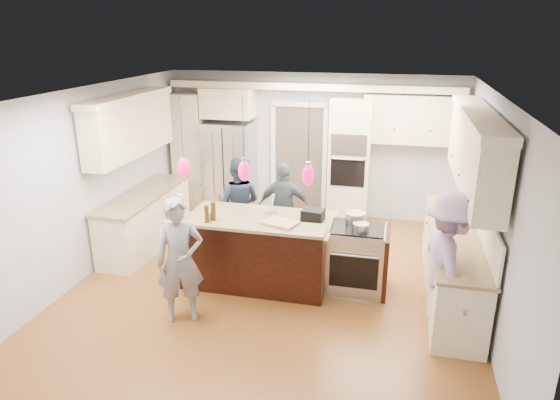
{
  "coord_description": "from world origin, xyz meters",
  "views": [
    {
      "loc": [
        1.56,
        -6.17,
        3.48
      ],
      "look_at": [
        0.0,
        0.35,
        1.15
      ],
      "focal_mm": 32.0,
      "sensor_mm": 36.0,
      "label": 1
    }
  ],
  "objects_px": {
    "refrigerator": "(230,168)",
    "person_bar_end": "(180,261)",
    "kitchen_island": "(259,249)",
    "person_far_left": "(239,203)",
    "island_range": "(358,258)"
  },
  "relations": [
    {
      "from": "person_bar_end",
      "to": "person_far_left",
      "type": "height_order",
      "value": "person_bar_end"
    },
    {
      "from": "refrigerator",
      "to": "person_bar_end",
      "type": "distance_m",
      "value": 3.82
    },
    {
      "from": "kitchen_island",
      "to": "island_range",
      "type": "bearing_deg",
      "value": 3.1
    },
    {
      "from": "refrigerator",
      "to": "person_far_left",
      "type": "xyz_separation_m",
      "value": [
        0.67,
        -1.51,
        -0.13
      ]
    },
    {
      "from": "island_range",
      "to": "refrigerator",
      "type": "bearing_deg",
      "value": 137.41
    },
    {
      "from": "island_range",
      "to": "person_far_left",
      "type": "distance_m",
      "value": 2.28
    },
    {
      "from": "kitchen_island",
      "to": "person_far_left",
      "type": "xyz_separation_m",
      "value": [
        -0.63,
        1.06,
        0.28
      ]
    },
    {
      "from": "refrigerator",
      "to": "kitchen_island",
      "type": "xyz_separation_m",
      "value": [
        1.3,
        -2.57,
        -0.41
      ]
    },
    {
      "from": "refrigerator",
      "to": "kitchen_island",
      "type": "height_order",
      "value": "refrigerator"
    },
    {
      "from": "person_bar_end",
      "to": "person_far_left",
      "type": "distance_m",
      "value": 2.25
    },
    {
      "from": "kitchen_island",
      "to": "person_far_left",
      "type": "relative_size",
      "value": 1.37
    },
    {
      "from": "island_range",
      "to": "person_bar_end",
      "type": "relative_size",
      "value": 0.58
    },
    {
      "from": "island_range",
      "to": "person_far_left",
      "type": "xyz_separation_m",
      "value": [
        -2.04,
        0.98,
        0.31
      ]
    },
    {
      "from": "kitchen_island",
      "to": "person_far_left",
      "type": "height_order",
      "value": "person_far_left"
    },
    {
      "from": "refrigerator",
      "to": "person_bar_end",
      "type": "relative_size",
      "value": 1.13
    }
  ]
}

